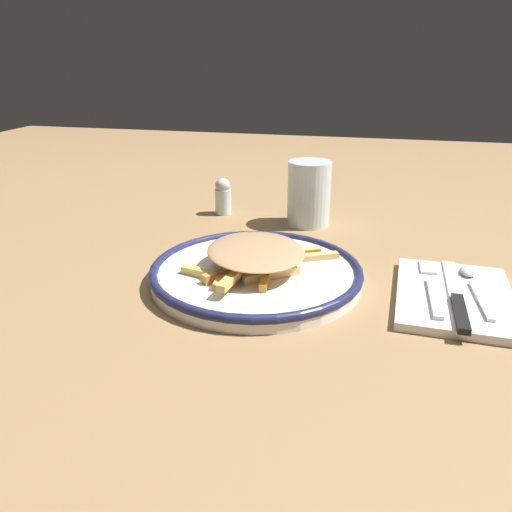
% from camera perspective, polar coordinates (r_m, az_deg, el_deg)
% --- Properties ---
extents(ground_plane, '(2.60, 2.60, 0.00)m').
position_cam_1_polar(ground_plane, '(0.71, 0.00, -2.86)').
color(ground_plane, olive).
extents(plate, '(0.30, 0.30, 0.02)m').
position_cam_1_polar(plate, '(0.71, 0.00, -1.90)').
color(plate, white).
rests_on(plate, ground_plane).
extents(fries_heap, '(0.21, 0.20, 0.03)m').
position_cam_1_polar(fries_heap, '(0.69, 0.25, 0.00)').
color(fries_heap, gold).
rests_on(fries_heap, plate).
extents(napkin, '(0.15, 0.21, 0.01)m').
position_cam_1_polar(napkin, '(0.70, 21.52, -4.45)').
color(napkin, white).
rests_on(napkin, ground_plane).
extents(fork, '(0.02, 0.18, 0.00)m').
position_cam_1_polar(fork, '(0.70, 19.25, -3.25)').
color(fork, silver).
rests_on(fork, napkin).
extents(knife, '(0.02, 0.21, 0.01)m').
position_cam_1_polar(knife, '(0.68, 21.77, -4.48)').
color(knife, black).
rests_on(knife, napkin).
extents(spoon, '(0.02, 0.15, 0.01)m').
position_cam_1_polar(spoon, '(0.73, 23.32, -2.72)').
color(spoon, silver).
rests_on(spoon, napkin).
extents(water_glass, '(0.08, 0.08, 0.12)m').
position_cam_1_polar(water_glass, '(0.93, 6.01, 7.06)').
color(water_glass, silver).
rests_on(water_glass, ground_plane).
extents(salt_shaker, '(0.03, 0.03, 0.07)m').
position_cam_1_polar(salt_shaker, '(1.00, -3.75, 6.77)').
color(salt_shaker, silver).
rests_on(salt_shaker, ground_plane).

